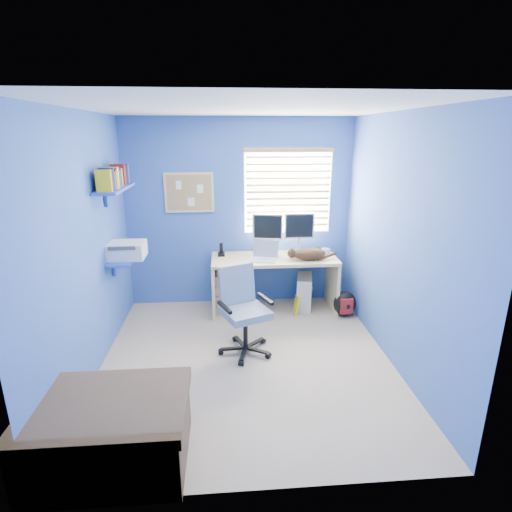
{
  "coord_description": "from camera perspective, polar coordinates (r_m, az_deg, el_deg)",
  "views": [
    {
      "loc": [
        -0.2,
        -3.68,
        2.29
      ],
      "look_at": [
        0.15,
        0.65,
        0.95
      ],
      "focal_mm": 28.0,
      "sensor_mm": 36.0,
      "label": 1
    }
  ],
  "objects": [
    {
      "name": "floor",
      "position": [
        4.34,
        -1.33,
        -14.71
      ],
      "size": [
        3.0,
        3.2,
        0.0
      ],
      "primitive_type": "cube",
      "color": "#C0A88D",
      "rests_on": "ground"
    },
    {
      "name": "ceiling",
      "position": [
        3.7,
        -1.61,
        20.38
      ],
      "size": [
        3.0,
        3.2,
        0.0
      ],
      "primitive_type": "cube",
      "color": "white",
      "rests_on": "wall_back"
    },
    {
      "name": "wall_right",
      "position": [
        4.19,
        19.51,
        1.75
      ],
      "size": [
        0.01,
        3.2,
        2.5
      ],
      "primitive_type": "cube",
      "color": "#3269AF",
      "rests_on": "ground"
    },
    {
      "name": "wall_shelves",
      "position": [
        4.66,
        -18.95,
        5.62
      ],
      "size": [
        0.42,
        0.9,
        1.05
      ],
      "color": "blue",
      "rests_on": "ground"
    },
    {
      "name": "tower_pc",
      "position": [
        5.5,
        6.89,
        -5.07
      ],
      "size": [
        0.28,
        0.47,
        0.45
      ],
      "primitive_type": "cube",
      "rotation": [
        0.0,
        0.0,
        -0.21
      ],
      "color": "beige",
      "rests_on": "floor"
    },
    {
      "name": "laptop",
      "position": [
        5.06,
        1.16,
        0.6
      ],
      "size": [
        0.39,
        0.35,
        0.22
      ],
      "primitive_type": "cube",
      "rotation": [
        0.0,
        0.0,
        -0.31
      ],
      "color": "silver",
      "rests_on": "desk"
    },
    {
      "name": "wall_back",
      "position": [
        5.39,
        -2.41,
        5.99
      ],
      "size": [
        3.0,
        0.01,
        2.5
      ],
      "primitive_type": "cube",
      "color": "#3269AF",
      "rests_on": "ground"
    },
    {
      "name": "monitor_right",
      "position": [
        5.4,
        6.13,
        3.31
      ],
      "size": [
        0.4,
        0.12,
        0.54
      ],
      "primitive_type": "cube",
      "rotation": [
        0.0,
        0.0,
        0.0
      ],
      "color": "silver",
      "rests_on": "desk"
    },
    {
      "name": "monitor_left",
      "position": [
        5.32,
        1.63,
        3.19
      ],
      "size": [
        0.42,
        0.2,
        0.54
      ],
      "primitive_type": "cube",
      "rotation": [
        0.0,
        0.0,
        -0.2
      ],
      "color": "silver",
      "rests_on": "desk"
    },
    {
      "name": "corkboard",
      "position": [
        5.33,
        -9.52,
        8.92
      ],
      "size": [
        0.64,
        0.02,
        0.52
      ],
      "color": "#CFB979",
      "rests_on": "ground"
    },
    {
      "name": "desk",
      "position": [
        5.34,
        2.55,
        -3.98
      ],
      "size": [
        1.63,
        0.65,
        0.74
      ],
      "primitive_type": "cube",
      "color": "#CFB979",
      "rests_on": "floor"
    },
    {
      "name": "office_chair",
      "position": [
        4.36,
        -1.8,
        -9.29
      ],
      "size": [
        0.71,
        0.71,
        0.94
      ],
      "color": "black",
      "rests_on": "floor"
    },
    {
      "name": "cat",
      "position": [
        5.14,
        7.62,
        0.29
      ],
      "size": [
        0.43,
        0.24,
        0.15
      ],
      "primitive_type": "ellipsoid",
      "rotation": [
        0.0,
        0.0,
        -0.04
      ],
      "color": "black",
      "rests_on": "desk"
    },
    {
      "name": "drawer_boxes",
      "position": [
        5.33,
        -3.87,
        -5.17
      ],
      "size": [
        0.35,
        0.28,
        0.54
      ],
      "primitive_type": "cube",
      "color": "tan",
      "rests_on": "floor"
    },
    {
      "name": "mug",
      "position": [
        5.35,
        8.8,
        0.65
      ],
      "size": [
        0.1,
        0.09,
        0.1
      ],
      "primitive_type": "imported",
      "color": "#197628",
      "rests_on": "desk"
    },
    {
      "name": "phone",
      "position": [
        5.27,
        -5.0,
        0.93
      ],
      "size": [
        0.09,
        0.11,
        0.17
      ],
      "primitive_type": "cube",
      "rotation": [
        0.0,
        0.0,
        0.03
      ],
      "color": "black",
      "rests_on": "desk"
    },
    {
      "name": "wall_left",
      "position": [
        4.04,
        -23.2,
        0.81
      ],
      "size": [
        0.01,
        3.2,
        2.5
      ],
      "primitive_type": "cube",
      "color": "#3269AF",
      "rests_on": "ground"
    },
    {
      "name": "yellow_book",
      "position": [
        5.33,
        5.78,
        -6.98
      ],
      "size": [
        0.03,
        0.17,
        0.24
      ],
      "primitive_type": "cube",
      "color": "yellow",
      "rests_on": "floor"
    },
    {
      "name": "backpack",
      "position": [
        5.35,
        12.55,
        -6.65
      ],
      "size": [
        0.31,
        0.25,
        0.34
      ],
      "primitive_type": "ellipsoid",
      "rotation": [
        0.0,
        0.0,
        0.09
      ],
      "color": "black",
      "rests_on": "floor"
    },
    {
      "name": "bed_corner",
      "position": [
        3.27,
        -20.15,
        -22.63
      ],
      "size": [
        1.06,
        0.76,
        0.51
      ],
      "primitive_type": "cube",
      "color": "brown",
      "rests_on": "floor"
    },
    {
      "name": "window_blinds",
      "position": [
        5.37,
        4.6,
        9.16
      ],
      "size": [
        1.15,
        0.05,
        1.1
      ],
      "color": "white",
      "rests_on": "ground"
    },
    {
      "name": "wall_front",
      "position": [
        2.34,
        0.76,
        -9.28
      ],
      "size": [
        3.0,
        0.01,
        2.5
      ],
      "primitive_type": "cube",
      "color": "#3269AF",
      "rests_on": "ground"
    },
    {
      "name": "cd_spindle",
      "position": [
        5.43,
        9.88,
        0.68
      ],
      "size": [
        0.13,
        0.13,
        0.07
      ],
      "primitive_type": "cylinder",
      "color": "silver",
      "rests_on": "desk"
    }
  ]
}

